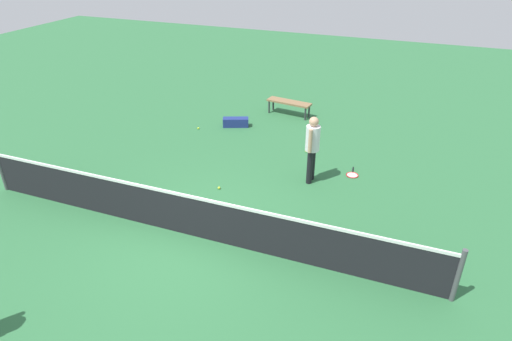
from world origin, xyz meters
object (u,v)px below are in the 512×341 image
player_near_side (312,144)px  tennis_ball_by_net (306,151)px  tennis_ball_midcourt (219,188)px  tennis_racket_near_player (352,175)px  tennis_ball_near_player (198,128)px  courtside_bench (289,103)px  equipment_bag (237,122)px

player_near_side → tennis_ball_by_net: size_ratio=25.76×
tennis_ball_midcourt → tennis_ball_by_net: bearing=-117.6°
player_near_side → tennis_racket_near_player: size_ratio=2.84×
tennis_racket_near_player → tennis_ball_near_player: bearing=-13.2°
tennis_ball_midcourt → courtside_bench: size_ratio=0.04×
tennis_ball_near_player → player_near_side: bearing=155.6°
tennis_ball_by_net → tennis_ball_midcourt: size_ratio=1.00×
equipment_bag → player_near_side: bearing=140.7°
tennis_ball_by_net → player_near_side: bearing=108.9°
tennis_ball_by_net → courtside_bench: size_ratio=0.04×
tennis_ball_midcourt → courtside_bench: 5.24m
player_near_side → tennis_ball_near_player: 4.61m
tennis_racket_near_player → equipment_bag: 4.40m
tennis_ball_near_player → courtside_bench: bearing=-136.2°
tennis_ball_midcourt → courtside_bench: bearing=-91.2°
player_near_side → equipment_bag: bearing=-39.3°
tennis_ball_by_net → tennis_racket_near_player: bearing=149.7°
player_near_side → equipment_bag: 4.06m
tennis_ball_near_player → equipment_bag: 1.23m
player_near_side → tennis_ball_by_net: (0.52, -1.52, -0.98)m
player_near_side → tennis_racket_near_player: player_near_side is taller
tennis_ball_by_net → courtside_bench: bearing=-62.5°
courtside_bench → equipment_bag: (1.24, 1.53, -0.28)m
player_near_side → courtside_bench: bearing=-65.6°
tennis_racket_near_player → tennis_ball_midcourt: tennis_ball_midcourt is taller
tennis_racket_near_player → tennis_ball_near_player: 5.17m
tennis_ball_by_net → tennis_ball_near_player: bearing=-5.4°
tennis_ball_near_player → tennis_ball_midcourt: same height
player_near_side → courtside_bench: size_ratio=1.10×
tennis_ball_midcourt → equipment_bag: (1.13, -3.70, 0.11)m
player_near_side → tennis_ball_midcourt: bearing=31.4°
tennis_racket_near_player → tennis_ball_midcourt: bearing=32.9°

